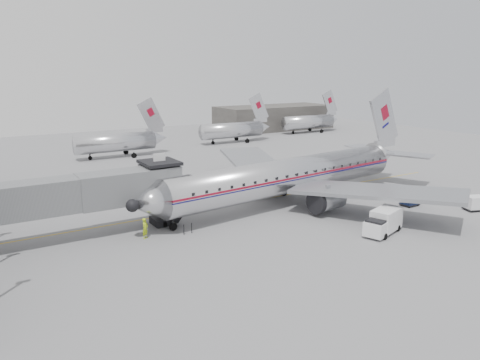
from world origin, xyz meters
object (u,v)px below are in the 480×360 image
Objects in this scene: service_van at (383,221)px; baggage_cart_navy at (410,199)px; airliner at (293,175)px; baggage_cart_white at (475,203)px; ramp_worker at (145,228)px.

service_van is 2.66× the size of baggage_cart_navy.
airliner is at bearing 74.93° from service_van.
service_van is at bearing -159.67° from baggage_cart_white.
baggage_cart_white is at bearing -57.23° from ramp_worker.
airliner is 13.17m from service_van.
airliner is 7.84× the size of service_van.
service_van is 14.34m from baggage_cart_white.
baggage_cart_white is 1.27× the size of ramp_worker.
baggage_cart_navy is at bearing 8.16° from service_van.
service_van is 22.15m from ramp_worker.
baggage_cart_navy is 0.79× the size of baggage_cart_white.
baggage_cart_white is (15.04, -13.09, -2.37)m from airliner.
service_van is 2.10× the size of baggage_cart_white.
service_van is at bearing -68.13° from ramp_worker.
baggage_cart_navy is at bearing 153.33° from baggage_cart_white.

